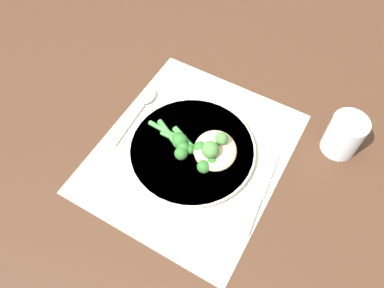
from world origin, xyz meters
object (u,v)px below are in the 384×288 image
(broccoli_stalk_front, at_px, (178,138))
(water_glass, at_px, (344,135))
(plate, at_px, (192,150))
(spoon, at_px, (143,102))
(knife, at_px, (260,192))
(broccoli_stalk_rear, at_px, (204,158))
(chicken_fillet, at_px, (215,150))
(broccoli_stalk_left, at_px, (181,147))
(broccoli_stalk_right, at_px, (197,147))

(broccoli_stalk_front, height_order, water_glass, water_glass)
(plate, relative_size, spoon, 1.52)
(broccoli_stalk_front, distance_m, knife, 0.19)
(broccoli_stalk_rear, height_order, water_glass, water_glass)
(plate, xyz_separation_m, spoon, (-0.05, -0.16, -0.00))
(chicken_fillet, bearing_deg, broccoli_stalk_left, -68.22)
(chicken_fillet, distance_m, broccoli_stalk_left, 0.07)
(broccoli_stalk_front, height_order, knife, broccoli_stalk_front)
(plate, bearing_deg, knife, 84.52)
(plate, relative_size, broccoli_stalk_front, 2.60)
(chicken_fillet, height_order, broccoli_stalk_rear, same)
(plate, xyz_separation_m, chicken_fillet, (-0.01, 0.05, 0.02))
(chicken_fillet, distance_m, broccoli_stalk_front, 0.08)
(broccoli_stalk_front, bearing_deg, broccoli_stalk_left, 52.39)
(knife, bearing_deg, plate, 168.20)
(broccoli_stalk_right, xyz_separation_m, spoon, (-0.05, -0.17, -0.02))
(water_glass, bearing_deg, broccoli_stalk_front, -60.44)
(broccoli_stalk_rear, xyz_separation_m, broccoli_stalk_left, (-0.00, -0.05, -0.00))
(plate, relative_size, knife, 1.38)
(water_glass, bearing_deg, chicken_fillet, -53.90)
(broccoli_stalk_front, bearing_deg, knife, 88.88)
(chicken_fillet, xyz_separation_m, water_glass, (-0.15, 0.21, 0.01))
(knife, bearing_deg, chicken_fillet, 161.03)
(broccoli_stalk_right, distance_m, broccoli_stalk_front, 0.04)
(chicken_fillet, distance_m, water_glass, 0.26)
(plate, distance_m, water_glass, 0.30)
(broccoli_stalk_right, height_order, knife, broccoli_stalk_right)
(broccoli_stalk_left, height_order, spoon, broccoli_stalk_left)
(water_glass, bearing_deg, spoon, -75.45)
(knife, xyz_separation_m, spoon, (-0.07, -0.32, 0.00))
(chicken_fillet, distance_m, broccoli_stalk_rear, 0.03)
(chicken_fillet, relative_size, broccoli_stalk_right, 1.10)
(broccoli_stalk_right, height_order, broccoli_stalk_front, broccoli_stalk_front)
(chicken_fillet, bearing_deg, broccoli_stalk_right, -76.19)
(knife, xyz_separation_m, water_glass, (-0.18, 0.10, 0.04))
(broccoli_stalk_front, distance_m, spoon, 0.14)
(broccoli_stalk_rear, distance_m, spoon, 0.21)
(broccoli_stalk_rear, bearing_deg, broccoli_stalk_left, -67.52)
(plate, bearing_deg, broccoli_stalk_left, -47.16)
(knife, distance_m, spoon, 0.32)
(plate, height_order, broccoli_stalk_left, broccoli_stalk_left)
(chicken_fillet, height_order, broccoli_stalk_right, same)
(broccoli_stalk_front, bearing_deg, broccoli_stalk_rear, 80.78)
(broccoli_stalk_rear, xyz_separation_m, broccoli_stalk_front, (-0.01, -0.07, 0.00))
(broccoli_stalk_right, xyz_separation_m, broccoli_stalk_front, (0.00, -0.04, 0.00))
(spoon, xyz_separation_m, water_glass, (-0.11, 0.41, 0.03))
(broccoli_stalk_rear, bearing_deg, spoon, -86.91)
(broccoli_stalk_rear, xyz_separation_m, spoon, (-0.07, -0.19, -0.02))
(plate, distance_m, knife, 0.16)
(broccoli_stalk_rear, bearing_deg, knife, 113.83)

